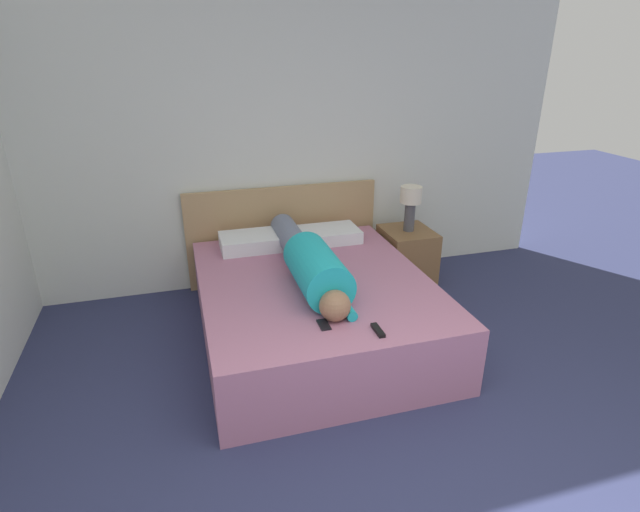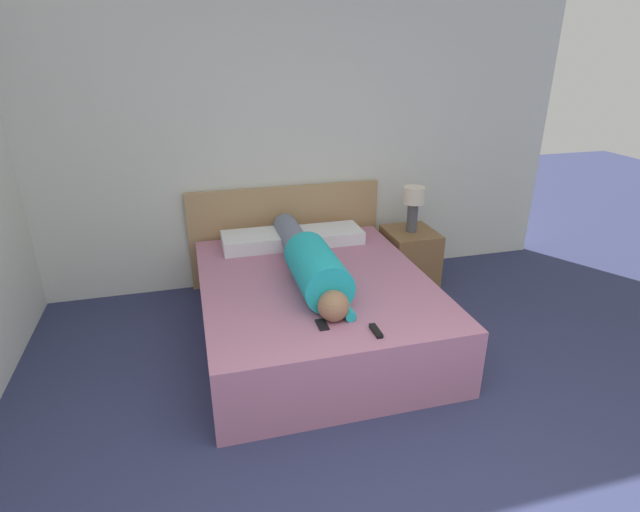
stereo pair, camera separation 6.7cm
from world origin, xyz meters
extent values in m
cube|color=silver|center=(0.00, 3.55, 1.30)|extent=(5.50, 0.06, 2.60)
cube|color=#B2708E|center=(0.03, 2.38, 0.25)|extent=(1.69, 2.03, 0.50)
cube|color=tan|center=(0.03, 3.48, 0.46)|extent=(1.81, 0.04, 0.93)
cube|color=brown|center=(1.13, 3.08, 0.27)|extent=(0.44, 0.50, 0.53)
cylinder|color=#4C4C51|center=(1.13, 3.08, 0.67)|extent=(0.10, 0.10, 0.27)
cylinder|color=beige|center=(1.13, 3.08, 0.88)|extent=(0.20, 0.20, 0.15)
sphere|color=#936B4C|center=(-0.01, 1.76, 0.60)|extent=(0.20, 0.20, 0.20)
cylinder|color=#1EADB7|center=(-0.01, 2.17, 0.67)|extent=(0.34, 0.69, 0.34)
cylinder|color=slate|center=(-0.01, 2.92, 0.61)|extent=(0.22, 0.82, 0.22)
cylinder|color=#1EADB7|center=(0.09, 1.81, 0.53)|extent=(0.07, 0.22, 0.07)
cube|color=white|center=(-0.32, 3.13, 0.56)|extent=(0.56, 0.37, 0.12)
cube|color=white|center=(0.37, 3.13, 0.55)|extent=(0.53, 0.37, 0.11)
cube|color=black|center=(0.20, 1.55, 0.51)|extent=(0.04, 0.15, 0.02)
cube|color=black|center=(-0.10, 1.71, 0.51)|extent=(0.06, 0.13, 0.01)
camera|label=1|loc=(-0.88, -0.89, 2.13)|focal=28.00mm
camera|label=2|loc=(-0.82, -0.90, 2.13)|focal=28.00mm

